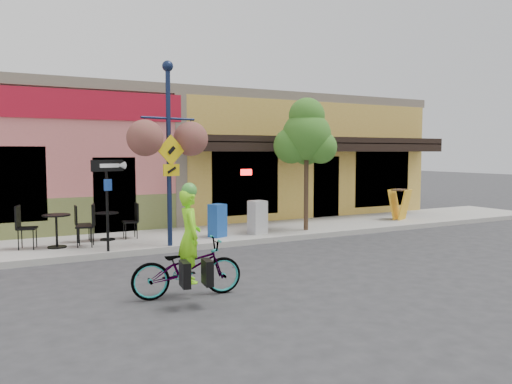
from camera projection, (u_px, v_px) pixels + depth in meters
ground at (264, 248)px, 12.77m from camera, size 90.00×90.00×0.00m
sidewalk at (231, 234)px, 14.52m from camera, size 24.00×3.00×0.15m
curb at (254, 242)px, 13.24m from camera, size 24.00×0.12×0.15m
building at (170, 157)px, 19.20m from camera, size 18.20×8.20×4.50m
bicycle at (187, 268)px, 8.41m from camera, size 1.94×0.89×0.98m
cyclist_rider at (190, 250)px, 8.41m from camera, size 0.45×0.62×1.58m
lamp_post at (169, 154)px, 12.09m from camera, size 1.51×0.83×4.49m
one_way_sign at (107, 206)px, 11.49m from camera, size 0.83×0.42×2.12m
cafe_set_left at (56, 226)px, 11.96m from camera, size 1.92×1.32×1.05m
cafe_set_right at (107, 222)px, 13.03m from camera, size 1.61×0.85×0.95m
newspaper_box_blue at (217, 221)px, 13.51m from camera, size 0.51×0.49×0.89m
newspaper_box_grey at (258, 217)px, 14.05m from camera, size 0.50×0.46×0.94m
street_tree at (306, 164)px, 14.61m from camera, size 1.90×1.90×3.93m
sandwich_board at (405, 205)px, 16.89m from camera, size 0.76×0.68×1.05m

